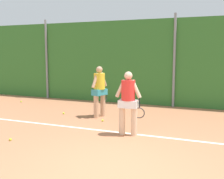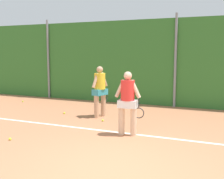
# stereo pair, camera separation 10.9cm
# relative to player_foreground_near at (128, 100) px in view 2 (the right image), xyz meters

# --- Properties ---
(ground_plane) EXTENTS (31.71, 31.71, 0.00)m
(ground_plane) POSITION_rel_player_foreground_near_xyz_m (0.44, -0.17, -0.93)
(ground_plane) COLOR #B2704C
(hedge_fence_backdrop) EXTENTS (20.61, 0.25, 3.48)m
(hedge_fence_backdrop) POSITION_rel_player_foreground_near_xyz_m (0.44, 4.50, 0.81)
(hedge_fence_backdrop) COLOR #33702D
(hedge_fence_backdrop) RESTS_ON ground_plane
(fence_post_left) EXTENTS (0.10, 0.10, 3.66)m
(fence_post_left) POSITION_rel_player_foreground_near_xyz_m (-5.51, 4.32, 0.90)
(fence_post_left) COLOR gray
(fence_post_left) RESTS_ON ground_plane
(fence_post_center) EXTENTS (0.10, 0.10, 3.66)m
(fence_post_center) POSITION_rel_player_foreground_near_xyz_m (0.44, 4.32, 0.90)
(fence_post_center) COLOR gray
(fence_post_center) RESTS_ON ground_plane
(court_baseline_paint) EXTENTS (15.06, 0.10, 0.01)m
(court_baseline_paint) POSITION_rel_player_foreground_near_xyz_m (0.44, 0.11, -0.93)
(court_baseline_paint) COLOR white
(court_baseline_paint) RESTS_ON ground_plane
(player_foreground_near) EXTENTS (0.77, 0.36, 1.66)m
(player_foreground_near) POSITION_rel_player_foreground_near_xyz_m (0.00, 0.00, 0.00)
(player_foreground_near) COLOR beige
(player_foreground_near) RESTS_ON ground_plane
(player_midcourt) EXTENTS (0.43, 0.77, 1.70)m
(player_midcourt) POSITION_rel_player_foreground_near_xyz_m (-1.55, 1.61, 0.02)
(player_midcourt) COLOR tan
(player_midcourt) RESTS_ON ground_plane
(tennis_ball_2) EXTENTS (0.07, 0.07, 0.07)m
(tennis_ball_2) POSITION_rel_player_foreground_near_xyz_m (-5.87, 2.87, -0.90)
(tennis_ball_2) COLOR #CCDB33
(tennis_ball_2) RESTS_ON ground_plane
(tennis_ball_3) EXTENTS (0.07, 0.07, 0.07)m
(tennis_ball_3) POSITION_rel_player_foreground_near_xyz_m (-2.52, -1.54, -0.90)
(tennis_ball_3) COLOR #CCDB33
(tennis_ball_3) RESTS_ON ground_plane
(tennis_ball_4) EXTENTS (0.07, 0.07, 0.07)m
(tennis_ball_4) POSITION_rel_player_foreground_near_xyz_m (-2.89, 1.52, -0.90)
(tennis_ball_4) COLOR #CCDB33
(tennis_ball_4) RESTS_ON ground_plane
(tennis_ball_6) EXTENTS (0.07, 0.07, 0.07)m
(tennis_ball_6) POSITION_rel_player_foreground_near_xyz_m (-1.20, 1.07, -0.90)
(tennis_ball_6) COLOR #CCDB33
(tennis_ball_6) RESTS_ON ground_plane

